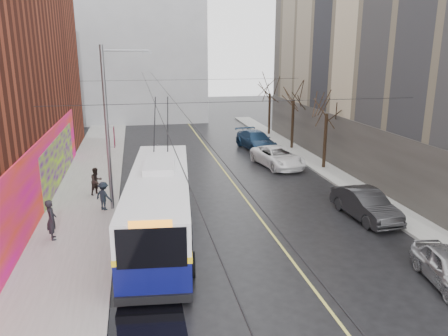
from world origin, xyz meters
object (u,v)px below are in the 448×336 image
object	(u,v)px
tree_near	(327,103)
parked_car_b	(366,204)
streetlight_pole	(110,125)
pedestrian_c	(104,196)
pedestrian_a	(51,220)
tree_far	(270,86)
trolleybus	(160,203)
pedestrian_b	(96,181)
parked_car_d	(256,140)
following_car	(159,156)
parked_car_c	(278,157)
tree_mid	(294,91)

from	to	relation	value
tree_near	parked_car_b	size ratio (longest dim) A/B	1.35
streetlight_pole	tree_near	xyz separation A→B (m)	(15.14, 6.00, 0.13)
pedestrian_c	tree_near	bearing A→B (deg)	-120.41
pedestrian_a	tree_far	bearing A→B (deg)	-51.65
tree_near	trolleybus	world-z (taller)	tree_near
pedestrian_a	pedestrian_c	world-z (taller)	pedestrian_a
pedestrian_b	pedestrian_c	size ratio (longest dim) A/B	1.05
pedestrian_a	pedestrian_b	xyz separation A→B (m)	(1.53, 6.37, -0.12)
tree_far	pedestrian_a	xyz separation A→B (m)	(-17.84, -23.69, -4.03)
parked_car_d	following_car	distance (m)	9.87
tree_near	parked_car_c	distance (m)	5.47
parked_car_b	pedestrian_b	distance (m)	15.74
pedestrian_b	pedestrian_c	xyz separation A→B (m)	(0.60, -2.84, -0.04)
parked_car_b	pedestrian_b	size ratio (longest dim) A/B	2.80
tree_far	parked_car_c	world-z (taller)	tree_far
tree_mid	parked_car_b	xyz separation A→B (m)	(-2.00, -16.85, -4.47)
tree_near	tree_mid	world-z (taller)	tree_mid
parked_car_c	pedestrian_b	size ratio (longest dim) A/B	3.26
streetlight_pole	parked_car_b	xyz separation A→B (m)	(13.14, -3.85, -4.07)
trolleybus	parked_car_d	distance (m)	20.05
parked_car_b	pedestrian_a	bearing A→B (deg)	175.23
streetlight_pole	trolleybus	size ratio (longest dim) A/B	0.70
parked_car_d	pedestrian_b	bearing A→B (deg)	-148.48
parked_car_c	pedestrian_c	size ratio (longest dim) A/B	3.43
streetlight_pole	pedestrian_b	size ratio (longest dim) A/B	5.34
tree_far	parked_car_b	bearing A→B (deg)	-94.79
tree_mid	pedestrian_c	world-z (taller)	tree_mid
tree_mid	parked_car_c	size ratio (longest dim) A/B	1.21
tree_far	parked_car_b	world-z (taller)	tree_far
parked_car_b	pedestrian_b	bearing A→B (deg)	151.31
tree_near	pedestrian_a	distance (m)	20.67
pedestrian_b	pedestrian_c	bearing A→B (deg)	-121.83
tree_near	parked_car_d	xyz separation A→B (m)	(-3.20, 7.61, -4.16)
parked_car_c	pedestrian_a	xyz separation A→B (m)	(-14.64, -11.08, 0.35)
tree_near	pedestrian_b	xyz separation A→B (m)	(-16.32, -3.32, -3.98)
parked_car_d	pedestrian_c	distance (m)	18.61
parked_car_c	pedestrian_b	distance (m)	13.94
tree_mid	pedestrian_b	bearing A→B (deg)	-147.69
trolleybus	pedestrian_a	size ratio (longest dim) A/B	6.71
tree_near	parked_car_c	size ratio (longest dim) A/B	1.16
parked_car_c	trolleybus	bearing A→B (deg)	-140.14
trolleybus	pedestrian_a	bearing A→B (deg)	-177.35
tree_mid	pedestrian_b	distance (m)	19.77
tree_far	pedestrian_a	distance (m)	29.93
tree_far	parked_car_d	size ratio (longest dim) A/B	1.16
tree_far	pedestrian_b	bearing A→B (deg)	-133.29
parked_car_b	pedestrian_c	xyz separation A→B (m)	(-13.72, 3.69, 0.17)
tree_near	following_car	distance (m)	13.30
parked_car_d	pedestrian_a	world-z (taller)	pedestrian_a
trolleybus	parked_car_c	xyz separation A→B (m)	(9.64, 11.35, -0.92)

